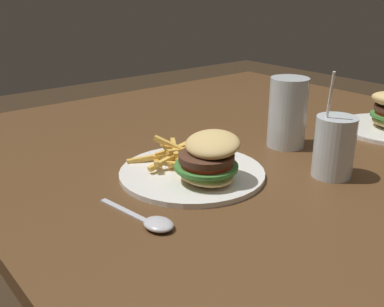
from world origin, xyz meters
The scene contains 5 objects.
dining_table centered at (0.00, 0.00, 0.59)m, with size 1.40×1.22×0.72m.
meal_plate_near centered at (0.00, -0.24, 0.75)m, with size 0.28×0.28×0.11m.
beer_glass centered at (-0.02, 0.03, 0.79)m, with size 0.08×0.08×0.15m.
juice_glass centered at (0.14, -0.03, 0.77)m, with size 0.08×0.08×0.20m.
spoon centered at (0.09, -0.40, 0.72)m, with size 0.16×0.05×0.01m.
Camera 1 is at (0.59, -0.73, 1.06)m, focal length 42.00 mm.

